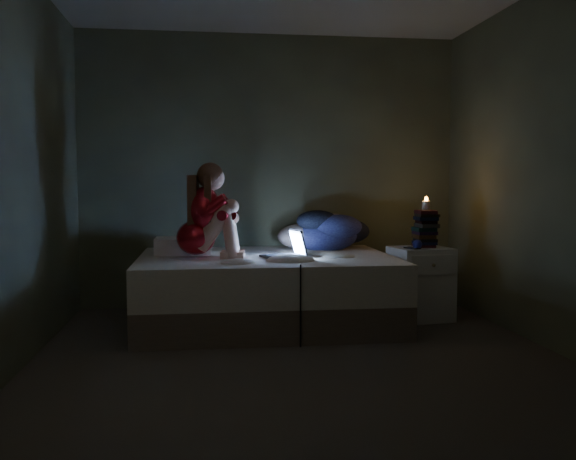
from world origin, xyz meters
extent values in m
cube|color=#47413C|center=(0.00, 0.00, -0.01)|extent=(3.60, 3.80, 0.02)
cube|color=#3D4234|center=(0.00, 1.91, 1.30)|extent=(3.60, 0.02, 2.60)
cube|color=#3D4234|center=(0.00, -1.91, 1.30)|extent=(3.60, 0.02, 2.60)
cube|color=#3D4234|center=(-1.81, 0.00, 1.30)|extent=(0.02, 3.80, 2.60)
cube|color=#3D4234|center=(1.81, 0.00, 1.30)|extent=(0.02, 3.80, 2.60)
cube|color=white|center=(-0.82, 1.34, 0.65)|extent=(0.48, 0.34, 0.14)
cube|color=white|center=(1.23, 1.09, 0.31)|extent=(0.53, 0.48, 0.63)
cylinder|color=beige|center=(1.28, 1.14, 0.98)|extent=(0.07, 0.07, 0.08)
cube|color=black|center=(1.10, 1.01, 0.64)|extent=(0.11, 0.15, 0.01)
sphere|color=navy|center=(1.13, 0.98, 0.67)|extent=(0.08, 0.08, 0.08)
camera|label=1|loc=(-0.63, -4.13, 1.18)|focal=39.15mm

